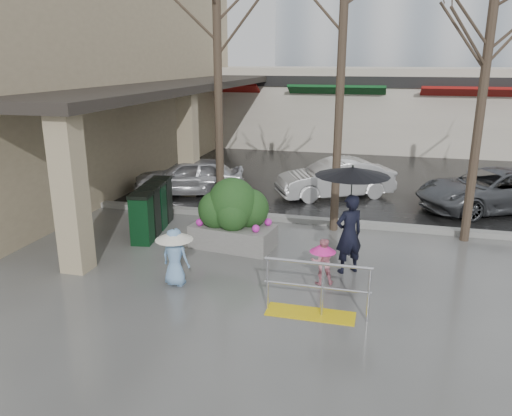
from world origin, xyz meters
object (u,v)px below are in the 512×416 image
at_px(tree_mideast, 490,39).
at_px(child_blue, 175,251).
at_px(handrail, 314,296).
at_px(news_boxes, 152,209).
at_px(car_c, 492,190).
at_px(child_pink, 322,258).
at_px(tree_midwest, 343,23).
at_px(woman, 351,204).
at_px(planter, 233,215).
at_px(tree_west, 217,32).
at_px(car_b, 335,178).
at_px(car_a, 190,176).

distance_m(tree_mideast, child_blue, 8.46).
xyz_separation_m(handrail, news_boxes, (-4.79, 3.42, 0.26)).
bearing_deg(car_c, child_pink, -60.02).
height_order(tree_midwest, woman, tree_midwest).
distance_m(news_boxes, car_c, 10.06).
bearing_deg(car_c, planter, -79.89).
xyz_separation_m(woman, car_c, (3.83, 5.78, -0.89)).
bearing_deg(child_blue, planter, -94.56).
distance_m(tree_west, car_c, 9.33).
height_order(handrail, child_pink, handrail).
xyz_separation_m(woman, news_boxes, (-5.21, 1.35, -0.88)).
bearing_deg(handrail, planter, 129.67).
height_order(tree_mideast, planter, tree_mideast).
bearing_deg(tree_midwest, tree_mideast, -0.00).
bearing_deg(planter, car_b, 70.26).
xyz_separation_m(child_blue, planter, (0.51, 2.33, 0.10)).
height_order(child_blue, news_boxes, news_boxes).
height_order(handrail, planter, planter).
bearing_deg(child_pink, tree_midwest, -106.41).
xyz_separation_m(news_boxes, car_a, (-0.50, 3.84, -0.01)).
distance_m(handrail, tree_mideast, 7.28).
relative_size(tree_west, car_a, 1.84).
bearing_deg(woman, planter, -52.53).
bearing_deg(handrail, child_blue, 169.27).
bearing_deg(child_blue, tree_midwest, -115.07).
bearing_deg(child_pink, tree_mideast, -151.04).
bearing_deg(tree_midwest, car_c, 34.59).
relative_size(tree_west, child_pink, 6.99).
height_order(tree_west, car_b, tree_west).
relative_size(handrail, tree_mideast, 0.29).
bearing_deg(news_boxes, planter, -21.39).
xyz_separation_m(handrail, child_blue, (-2.90, 0.55, 0.35)).
distance_m(tree_west, tree_mideast, 6.50).
distance_m(planter, news_boxes, 2.46).
distance_m(car_a, car_b, 4.87).
bearing_deg(child_pink, car_b, -104.63).
relative_size(child_pink, news_boxes, 0.42).
height_order(woman, child_blue, woman).
bearing_deg(planter, woman, -16.23).
xyz_separation_m(tree_west, news_boxes, (-1.43, -1.38, -4.45)).
bearing_deg(planter, tree_midwest, 40.65).
bearing_deg(tree_west, tree_midwest, 0.00).
xyz_separation_m(tree_mideast, woman, (-2.72, -2.73, -3.34)).
xyz_separation_m(tree_mideast, car_a, (-8.42, 2.45, -4.23)).
relative_size(tree_midwest, woman, 2.98).
bearing_deg(handrail, tree_midwest, 91.91).
xyz_separation_m(handrail, car_c, (4.25, 7.84, 0.25)).
relative_size(woman, child_pink, 2.42).
relative_size(tree_mideast, car_b, 1.70).
relative_size(tree_west, planter, 3.25).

